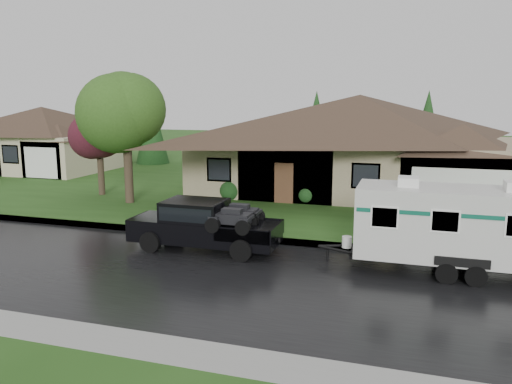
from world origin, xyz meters
TOP-DOWN VIEW (x-y plane):
  - ground at (0.00, 0.00)m, footprint 140.00×140.00m
  - road at (0.00, -2.00)m, footprint 140.00×8.00m
  - curb at (0.00, 2.25)m, footprint 140.00×0.50m
  - lawn at (0.00, 15.00)m, footprint 140.00×26.00m
  - house_main at (2.29, 13.84)m, footprint 19.44×10.80m
  - house_far at (-21.78, 15.85)m, footprint 10.80×8.64m
  - tree_left_green at (-8.99, 6.74)m, footprint 4.10×4.10m
  - tree_red at (-11.70, 8.25)m, footprint 2.85×2.85m
  - shrub_row at (2.00, 9.30)m, footprint 13.60×1.00m
  - pickup_truck at (-2.22, 0.59)m, footprint 5.48×2.08m
  - travel_trailer at (6.58, 0.59)m, footprint 6.76×2.37m

SIDE VIEW (x-z plane):
  - ground at x=0.00m, z-range 0.00..0.00m
  - road at x=0.00m, z-range 0.00..0.01m
  - curb at x=0.00m, z-range 0.00..0.15m
  - lawn at x=0.00m, z-range 0.00..0.15m
  - shrub_row at x=2.00m, z-range 0.15..1.15m
  - pickup_truck at x=-2.22m, z-range 0.07..1.89m
  - travel_trailer at x=6.58m, z-range 0.09..3.12m
  - house_far at x=-21.78m, z-range 0.07..5.87m
  - tree_red at x=-11.70m, z-range 1.06..5.79m
  - house_main at x=2.29m, z-range 0.14..7.04m
  - tree_left_green at x=-8.99m, z-range 1.47..8.26m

